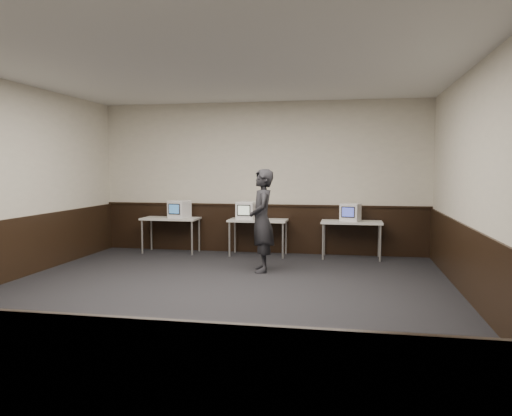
{
  "coord_description": "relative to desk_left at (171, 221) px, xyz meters",
  "views": [
    {
      "loc": [
        1.86,
        -6.47,
        1.82
      ],
      "look_at": [
        0.33,
        1.6,
        1.15
      ],
      "focal_mm": 35.0,
      "sensor_mm": 36.0,
      "label": 1
    }
  ],
  "objects": [
    {
      "name": "wainscot_front",
      "position": [
        1.9,
        -7.58,
        -0.18
      ],
      "size": [
        6.98,
        0.04,
        1.0
      ],
      "primitive_type": "cube",
      "color": "black",
      "rests_on": "front_wall"
    },
    {
      "name": "floor",
      "position": [
        1.9,
        -3.6,
        -0.68
      ],
      "size": [
        8.0,
        8.0,
        0.0
      ],
      "primitive_type": "plane",
      "color": "black",
      "rests_on": "ground"
    },
    {
      "name": "person",
      "position": [
        2.26,
        -1.57,
        0.22
      ],
      "size": [
        0.57,
        0.73,
        1.79
      ],
      "primitive_type": "imported",
      "rotation": [
        0.0,
        0.0,
        -1.34
      ],
      "color": "black",
      "rests_on": "ground"
    },
    {
      "name": "wainscot_rail",
      "position": [
        1.9,
        0.36,
        0.34
      ],
      "size": [
        6.98,
        0.06,
        0.04
      ],
      "primitive_type": "cube",
      "color": "black",
      "rests_on": "wainscot_back"
    },
    {
      "name": "emac_right",
      "position": [
        3.78,
        -0.0,
        0.25
      ],
      "size": [
        0.44,
        0.45,
        0.36
      ],
      "rotation": [
        0.0,
        0.0,
        -0.26
      ],
      "color": "white",
      "rests_on": "desk_right"
    },
    {
      "name": "emac_center",
      "position": [
        1.66,
        -0.03,
        0.26
      ],
      "size": [
        0.39,
        0.42,
        0.37
      ],
      "rotation": [
        0.0,
        0.0,
        -0.07
      ],
      "color": "white",
      "rests_on": "desk_center"
    },
    {
      "name": "right_wall",
      "position": [
        5.4,
        -3.6,
        0.92
      ],
      "size": [
        0.0,
        8.0,
        8.0
      ],
      "primitive_type": "plane",
      "rotation": [
        1.57,
        0.0,
        -1.57
      ],
      "color": "beige",
      "rests_on": "ground"
    },
    {
      "name": "desk_left",
      "position": [
        0.0,
        0.0,
        0.0
      ],
      "size": [
        1.2,
        0.6,
        0.75
      ],
      "color": "beige",
      "rests_on": "ground"
    },
    {
      "name": "wainscot_back",
      "position": [
        1.9,
        0.38,
        -0.18
      ],
      "size": [
        6.98,
        0.04,
        1.0
      ],
      "primitive_type": "cube",
      "color": "black",
      "rests_on": "back_wall"
    },
    {
      "name": "ceiling",
      "position": [
        1.9,
        -3.6,
        2.52
      ],
      "size": [
        8.0,
        8.0,
        0.0
      ],
      "primitive_type": "plane",
      "rotation": [
        3.14,
        0.0,
        0.0
      ],
      "color": "white",
      "rests_on": "back_wall"
    },
    {
      "name": "front_wall",
      "position": [
        1.9,
        -7.6,
        0.92
      ],
      "size": [
        7.0,
        0.0,
        7.0
      ],
      "primitive_type": "plane",
      "rotation": [
        -1.57,
        0.0,
        0.0
      ],
      "color": "beige",
      "rests_on": "ground"
    },
    {
      "name": "desk_center",
      "position": [
        1.9,
        0.0,
        0.0
      ],
      "size": [
        1.2,
        0.6,
        0.75
      ],
      "color": "beige",
      "rests_on": "ground"
    },
    {
      "name": "back_wall",
      "position": [
        1.9,
        0.4,
        0.92
      ],
      "size": [
        7.0,
        0.0,
        7.0
      ],
      "primitive_type": "plane",
      "rotation": [
        1.57,
        0.0,
        0.0
      ],
      "color": "beige",
      "rests_on": "ground"
    },
    {
      "name": "desk_right",
      "position": [
        3.8,
        0.0,
        0.0
      ],
      "size": [
        1.2,
        0.6,
        0.75
      ],
      "color": "beige",
      "rests_on": "ground"
    },
    {
      "name": "emac_left",
      "position": [
        0.2,
        -0.02,
        0.26
      ],
      "size": [
        0.45,
        0.47,
        0.37
      ],
      "rotation": [
        0.0,
        0.0,
        -0.24
      ],
      "color": "white",
      "rests_on": "desk_left"
    },
    {
      "name": "wainscot_right",
      "position": [
        5.38,
        -3.6,
        -0.18
      ],
      "size": [
        0.04,
        7.98,
        1.0
      ],
      "primitive_type": "cube",
      "color": "black",
      "rests_on": "right_wall"
    }
  ]
}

